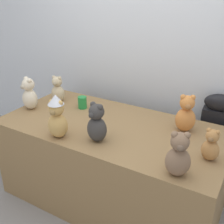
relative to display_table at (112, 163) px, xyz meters
name	(u,v)px	position (x,y,z in m)	size (l,w,h in m)	color
ground_plane	(97,214)	(0.00, -0.25, -0.37)	(10.00, 10.00, 0.00)	gray
wall_back	(150,41)	(0.00, 0.70, 0.93)	(7.00, 0.08, 2.60)	silver
display_table	(112,163)	(0.00, 0.00, 0.00)	(1.83, 0.90, 0.73)	olive
instrument_case	(214,144)	(0.72, 0.58, 0.11)	(0.29, 0.14, 0.95)	black
teddy_bear_caramel	(211,146)	(0.79, -0.09, 0.47)	(0.12, 0.11, 0.23)	#B27A42
teddy_bear_ginger	(186,114)	(0.53, 0.21, 0.51)	(0.19, 0.18, 0.30)	#D17F3D
teddy_bear_cream	(29,94)	(-0.81, -0.08, 0.51)	(0.19, 0.18, 0.30)	beige
teddy_bear_honey	(57,117)	(-0.25, -0.36, 0.53)	(0.17, 0.15, 0.34)	tan
teddy_bear_charcoal	(97,124)	(0.03, -0.26, 0.51)	(0.17, 0.15, 0.30)	#383533
teddy_bear_mocha	(178,155)	(0.66, -0.35, 0.50)	(0.19, 0.17, 0.29)	#7F6047
teddy_bear_sand	(58,90)	(-0.71, 0.18, 0.49)	(0.15, 0.13, 0.26)	#CCB78E
party_cup_green	(82,102)	(-0.41, 0.16, 0.42)	(0.08, 0.08, 0.11)	#238C3D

